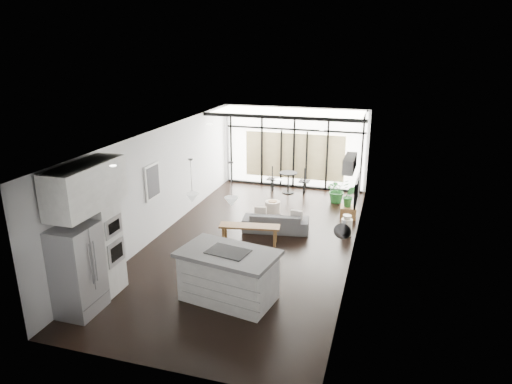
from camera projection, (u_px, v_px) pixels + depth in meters
The scene contains 27 objects.
floor at pixel (253, 242), 11.68m from camera, with size 5.00×10.00×0.00m, color black.
ceiling at pixel (252, 134), 10.81m from camera, with size 5.00×10.00×0.00m, color silver.
wall_left at pixel (161, 181), 11.92m from camera, with size 0.02×10.00×2.80m, color silver.
wall_right at pixel (355, 199), 10.57m from camera, with size 0.02×10.00×2.80m, color silver.
wall_back at pixel (295, 147), 15.80m from camera, with size 5.00×0.02×2.80m, color silver.
wall_front at pixel (153, 290), 6.69m from camera, with size 5.00×0.02×2.80m, color silver.
glazing at pixel (294, 148), 15.69m from camera, with size 5.00×0.20×2.80m, color black.
skylight at pixel (289, 112), 14.46m from camera, with size 4.70×1.90×0.06m, color silver.
neighbour_building at pixel (294, 156), 15.85m from camera, with size 3.50×0.02×1.60m, color beige.
island at pixel (228, 276), 8.92m from camera, with size 1.89×1.12×1.03m, color white.
cooktop at pixel (228, 252), 8.76m from camera, with size 0.79×0.53×0.01m, color black.
fridge at pixel (78, 270), 8.41m from camera, with size 0.67×0.84×1.73m, color #97979B.
appliance_column at pixel (101, 237), 9.04m from camera, with size 0.61×0.64×2.36m, color white.
upper_cabinets at pixel (86, 187), 8.34m from camera, with size 0.62×1.75×0.86m, color white.
pendant_left at pixel (192, 198), 8.75m from camera, with size 0.26×0.26×0.18m, color silver.
pendant_right at pixel (232, 202), 8.53m from camera, with size 0.26×0.26×0.18m, color silver.
sofa at pixel (276, 219), 12.27m from camera, with size 1.77×0.52×0.69m, color #515254.
console_bench at pixel (250, 234), 11.52m from camera, with size 1.52×0.38×0.49m, color brown.
pouf at pixel (273, 207), 13.60m from camera, with size 0.46×0.46×0.36m, color beige.
crate at pixel (348, 212), 13.24m from camera, with size 0.45×0.45×0.34m, color brown.
plant_tall at pixel (337, 193), 14.48m from camera, with size 0.72×0.80×0.63m, color #226428.
plant_crate at pixel (349, 202), 13.14m from camera, with size 0.35×0.64×0.28m, color #226428.
milk_can at pixel (347, 225), 12.01m from camera, with size 0.29×0.29×0.57m, color beige.
bistro_set at pixel (288, 184), 15.40m from camera, with size 1.36×0.54×0.65m, color black.
tv at pixel (357, 191), 11.52m from camera, with size 0.05×1.10×0.65m, color black.
ac_unit at pixel (350, 163), 9.54m from camera, with size 0.22×0.90×0.30m, color silver.
framed_art at pixel (153, 181), 11.41m from camera, with size 0.04×0.70×0.90m, color black.
Camera 1 is at (3.14, -10.23, 4.86)m, focal length 32.00 mm.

